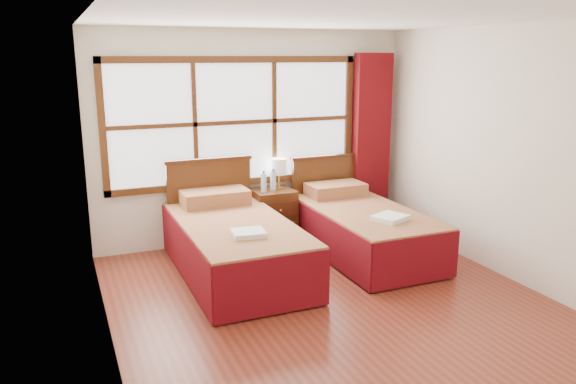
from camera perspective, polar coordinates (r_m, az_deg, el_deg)
name	(u,v)px	position (r m, az deg, el deg)	size (l,w,h in m)	color
floor	(336,307)	(5.37, 4.94, -11.55)	(4.50, 4.50, 0.00)	maroon
ceiling	(343,16)	(4.87, 5.59, 17.32)	(4.50, 4.50, 0.00)	white
wall_back	(254,137)	(7.00, -3.47, 5.58)	(4.00, 4.00, 0.00)	silver
wall_left	(102,192)	(4.41, -18.39, 0.03)	(4.50, 4.50, 0.00)	silver
wall_right	(514,155)	(6.15, 21.97, 3.47)	(4.50, 4.50, 0.00)	silver
window	(235,122)	(6.86, -5.37, 7.06)	(3.16, 0.06, 1.56)	white
curtain	(371,142)	(7.57, 8.44, 5.08)	(0.50, 0.16, 2.30)	#640A0F
bed_left	(234,243)	(6.05, -5.53, -5.17)	(1.13, 2.19, 1.10)	#411E0D
bed_right	(362,228)	(6.67, 7.48, -3.62)	(1.06, 2.08, 1.03)	#411E0D
nightstand	(273,216)	(7.02, -1.50, -2.45)	(0.50, 0.49, 0.67)	#492610
towels_left	(249,233)	(5.46, -4.02, -4.18)	(0.34, 0.31, 0.05)	white
towels_right	(390,218)	(6.18, 10.32, -2.60)	(0.43, 0.41, 0.05)	white
lamp	(279,167)	(6.95, -0.93, 2.52)	(0.20, 0.20, 0.38)	gold
bottle_near	(264,182)	(6.83, -2.49, 1.01)	(0.07, 0.07, 0.26)	silver
bottle_far	(273,180)	(6.90, -1.51, 1.18)	(0.07, 0.07, 0.27)	silver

